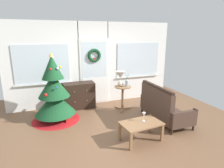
{
  "coord_description": "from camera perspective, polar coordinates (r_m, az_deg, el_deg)",
  "views": [
    {
      "loc": [
        -1.47,
        -3.66,
        2.18
      ],
      "look_at": [
        0.05,
        0.55,
        1.0
      ],
      "focal_mm": 30.47,
      "sensor_mm": 36.0,
      "label": 1
    }
  ],
  "objects": [
    {
      "name": "ground_plane",
      "position": [
        4.51,
        1.84,
        -14.17
      ],
      "size": [
        6.76,
        6.76,
        0.0
      ],
      "primitive_type": "plane",
      "color": "brown"
    },
    {
      "name": "back_wall_with_door",
      "position": [
        5.99,
        -5.47,
        6.08
      ],
      "size": [
        5.2,
        0.19,
        2.55
      ],
      "color": "white",
      "rests_on": "ground"
    },
    {
      "name": "christmas_tree",
      "position": [
        5.06,
        -16.91,
        -3.3
      ],
      "size": [
        1.22,
        1.22,
        1.76
      ],
      "color": "#4C331E",
      "rests_on": "ground"
    },
    {
      "name": "dresser_cabinet",
      "position": [
        5.81,
        -9.77,
        -3.41
      ],
      "size": [
        0.91,
        0.45,
        0.78
      ],
      "color": "black",
      "rests_on": "ground"
    },
    {
      "name": "settee_sofa",
      "position": [
        5.04,
        14.82,
        -6.73
      ],
      "size": [
        0.72,
        1.49,
        0.96
      ],
      "color": "black",
      "rests_on": "ground"
    },
    {
      "name": "side_table",
      "position": [
        5.55,
        3.21,
        -2.8
      ],
      "size": [
        0.5,
        0.48,
        0.72
      ],
      "color": "#8E6642",
      "rests_on": "ground"
    },
    {
      "name": "table_lamp",
      "position": [
        5.43,
        2.53,
        2.24
      ],
      "size": [
        0.28,
        0.28,
        0.44
      ],
      "color": "silver",
      "rests_on": "side_table"
    },
    {
      "name": "flower_vase",
      "position": [
        5.44,
        4.47,
        0.42
      ],
      "size": [
        0.11,
        0.1,
        0.35
      ],
      "color": "#99ADBC",
      "rests_on": "side_table"
    },
    {
      "name": "coffee_table",
      "position": [
        4.08,
        8.75,
        -12.14
      ],
      "size": [
        0.89,
        0.61,
        0.4
      ],
      "color": "#8E6642",
      "rests_on": "ground"
    },
    {
      "name": "wine_glass",
      "position": [
        4.07,
        9.54,
        -9.12
      ],
      "size": [
        0.08,
        0.08,
        0.2
      ],
      "color": "silver",
      "rests_on": "coffee_table"
    },
    {
      "name": "gift_box",
      "position": [
        5.02,
        -12.71,
        -10.18
      ],
      "size": [
        0.18,
        0.17,
        0.18
      ],
      "primitive_type": "cube",
      "color": "red",
      "rests_on": "ground"
    }
  ]
}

